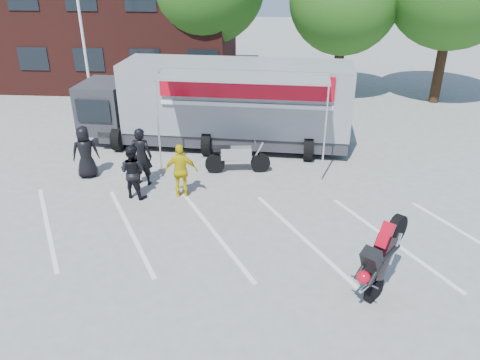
# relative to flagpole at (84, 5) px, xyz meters

# --- Properties ---
(ground) EXTENTS (100.00, 100.00, 0.00)m
(ground) POSITION_rel_flagpole_xyz_m (6.24, -10.00, -5.05)
(ground) COLOR #9A9A95
(ground) RESTS_ON ground
(parking_bay_lines) EXTENTS (18.09, 13.33, 0.01)m
(parking_bay_lines) POSITION_rel_flagpole_xyz_m (6.24, -9.00, -5.05)
(parking_bay_lines) COLOR white
(parking_bay_lines) RESTS_ON ground
(office_building) EXTENTS (18.00, 8.00, 7.00)m
(office_building) POSITION_rel_flagpole_xyz_m (-3.76, 8.00, -1.55)
(office_building) COLOR #471C16
(office_building) RESTS_ON ground
(flagpole) EXTENTS (1.61, 0.12, 8.00)m
(flagpole) POSITION_rel_flagpole_xyz_m (0.00, 0.00, 0.00)
(flagpole) COLOR white
(flagpole) RESTS_ON ground
(transporter_truck) EXTENTS (10.76, 5.60, 3.34)m
(transporter_truck) POSITION_rel_flagpole_xyz_m (6.01, -2.48, -5.05)
(transporter_truck) COLOR gray
(transporter_truck) RESTS_ON ground
(parked_motorcycle) EXTENTS (2.42, 1.06, 1.22)m
(parked_motorcycle) POSITION_rel_flagpole_xyz_m (6.77, -4.98, -5.05)
(parked_motorcycle) COLOR #B3B3B8
(parked_motorcycle) RESTS_ON ground
(stunt_bike_rider) EXTENTS (1.75, 1.89, 2.07)m
(stunt_bike_rider) POSITION_rel_flagpole_xyz_m (10.74, -10.97, -5.05)
(stunt_bike_rider) COLOR black
(stunt_bike_rider) RESTS_ON ground
(spectator_leather_a) EXTENTS (1.03, 0.85, 1.81)m
(spectator_leather_a) POSITION_rel_flagpole_xyz_m (1.63, -5.72, -4.15)
(spectator_leather_a) COLOR black
(spectator_leather_a) RESTS_ON ground
(spectator_leather_b) EXTENTS (0.75, 0.52, 1.97)m
(spectator_leather_b) POSITION_rel_flagpole_xyz_m (3.69, -6.12, -4.07)
(spectator_leather_b) COLOR black
(spectator_leather_b) RESTS_ON ground
(spectator_leather_c) EXTENTS (0.99, 0.87, 1.73)m
(spectator_leather_c) POSITION_rel_flagpole_xyz_m (3.65, -7.06, -4.19)
(spectator_leather_c) COLOR black
(spectator_leather_c) RESTS_ON ground
(spectator_hivis) EXTENTS (1.07, 0.52, 1.76)m
(spectator_hivis) POSITION_rel_flagpole_xyz_m (5.16, -6.91, -4.17)
(spectator_hivis) COLOR yellow
(spectator_hivis) RESTS_ON ground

